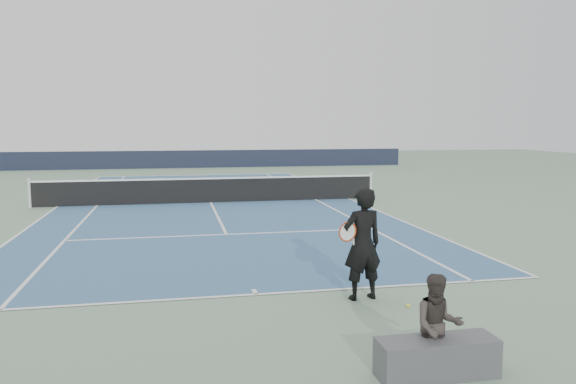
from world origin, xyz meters
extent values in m
plane|color=gray|center=(0.00, 0.00, 0.00)|extent=(80.00, 80.00, 0.00)
cube|color=#396087|center=(0.00, 0.00, 0.01)|extent=(10.97, 23.77, 0.01)
cylinder|color=silver|center=(-6.40, 0.00, 0.54)|extent=(0.10, 0.10, 1.07)
cylinder|color=silver|center=(6.40, 0.00, 0.54)|extent=(0.10, 0.10, 1.07)
cube|color=black|center=(0.00, 0.00, 0.46)|extent=(12.80, 0.03, 0.90)
cube|color=white|center=(0.00, 0.00, 0.93)|extent=(12.80, 0.04, 0.06)
cube|color=black|center=(0.00, 17.88, 0.60)|extent=(30.00, 0.25, 1.20)
imported|color=black|center=(1.73, -12.45, 0.95)|extent=(0.79, 0.62, 1.90)
torus|color=#9D2F0D|center=(1.45, -12.50, 1.18)|extent=(0.34, 0.18, 0.36)
cylinder|color=white|center=(1.45, -12.50, 1.18)|extent=(0.29, 0.14, 0.32)
cylinder|color=white|center=(1.57, -12.47, 0.92)|extent=(0.08, 0.13, 0.27)
sphere|color=yellow|center=(2.32, -13.02, 0.03)|extent=(0.06, 0.06, 0.06)
cube|color=#4B4C50|center=(1.62, -15.44, 0.23)|extent=(1.49, 0.78, 0.46)
imported|color=#38312D|center=(1.62, -15.44, 0.62)|extent=(0.68, 0.59, 1.22)
camera|label=1|loc=(-1.36, -21.25, 2.94)|focal=35.00mm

